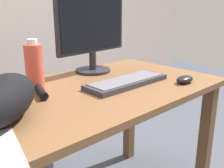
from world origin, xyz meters
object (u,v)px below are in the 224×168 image
object	(u,v)px
keyboard	(127,82)
water_bottle	(34,67)
office_chair	(3,120)
computer_mouse	(185,79)
monitor	(92,32)

from	to	relation	value
keyboard	water_bottle	bearing A→B (deg)	147.12
office_chair	computer_mouse	bearing A→B (deg)	-59.27
office_chair	water_bottle	xyz separation A→B (m)	(-0.02, -0.54, 0.45)
monitor	keyboard	xyz separation A→B (m)	(-0.04, -0.31, -0.21)
monitor	computer_mouse	xyz separation A→B (m)	(0.18, -0.49, -0.21)
office_chair	keyboard	size ratio (longest dim) A/B	2.09
office_chair	water_bottle	bearing A→B (deg)	-92.01
office_chair	keyboard	distance (m)	0.91
monitor	keyboard	distance (m)	0.38
office_chair	monitor	bearing A→B (deg)	-50.54
monitor	water_bottle	size ratio (longest dim) A/B	2.11
monitor	computer_mouse	bearing A→B (deg)	-69.29
monitor	computer_mouse	distance (m)	0.56
keyboard	water_bottle	world-z (taller)	water_bottle
monitor	water_bottle	bearing A→B (deg)	-168.84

